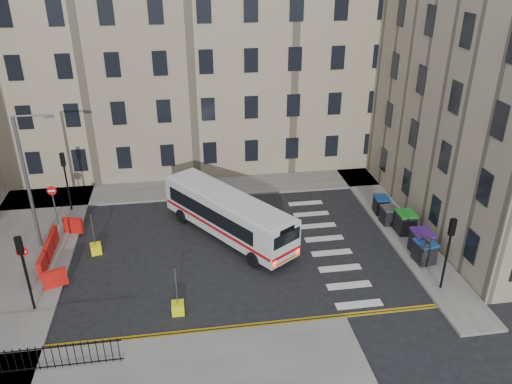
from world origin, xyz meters
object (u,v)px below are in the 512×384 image
object	(u,v)px
bus	(228,213)
pedestrian	(425,252)
wheelie_bin_b	(421,242)
streetlamp	(27,182)
bollard_chevron	(178,308)
wheelie_bin_d	(388,215)
wheelie_bin_a	(425,251)
wheelie_bin_c	(405,222)
bollard_yellow	(96,249)
wheelie_bin_e	(381,205)

from	to	relation	value
bus	pedestrian	bearing A→B (deg)	-60.88
bus	wheelie_bin_b	bearing A→B (deg)	-53.75
streetlamp	bollard_chevron	distance (m)	11.53
streetlamp	wheelie_bin_d	bearing A→B (deg)	-1.54
wheelie_bin_a	bollard_chevron	distance (m)	13.98
bus	wheelie_bin_d	xyz separation A→B (m)	(10.32, -0.25, -0.85)
wheelie_bin_b	bollard_chevron	bearing A→B (deg)	-166.34
wheelie_bin_d	pedestrian	bearing A→B (deg)	-92.33
wheelie_bin_b	bollard_chevron	xyz separation A→B (m)	(-14.01, -3.06, -0.57)
wheelie_bin_c	bollard_yellow	xyz separation A→B (m)	(-18.74, 0.69, -0.54)
bollard_chevron	pedestrian	bearing A→B (deg)	7.11
wheelie_bin_a	wheelie_bin_e	distance (m)	5.89
wheelie_bin_b	bollard_yellow	world-z (taller)	wheelie_bin_b
wheelie_bin_b	wheelie_bin_c	size ratio (longest dim) A/B	1.04
wheelie_bin_d	pedestrian	size ratio (longest dim) A/B	0.59
pedestrian	wheelie_bin_c	bearing A→B (deg)	-123.62
bus	wheelie_bin_a	xyz separation A→B (m)	(10.61, -4.73, -0.78)
wheelie_bin_a	wheelie_bin_d	world-z (taller)	wheelie_bin_a
wheelie_bin_e	pedestrian	size ratio (longest dim) A/B	0.60
wheelie_bin_b	wheelie_bin_c	bearing A→B (deg)	89.62
bus	bollard_yellow	distance (m)	7.99
pedestrian	bollard_chevron	distance (m)	13.68
wheelie_bin_b	wheelie_bin_d	world-z (taller)	wheelie_bin_b
wheelie_bin_b	wheelie_bin_e	size ratio (longest dim) A/B	1.22
wheelie_bin_d	pedestrian	xyz separation A→B (m)	(0.04, -4.99, 0.39)
wheelie_bin_c	wheelie_bin_e	size ratio (longest dim) A/B	1.18
wheelie_bin_c	pedestrian	xyz separation A→B (m)	(-0.53, -3.76, 0.27)
wheelie_bin_b	wheelie_bin_e	world-z (taller)	wheelie_bin_b
wheelie_bin_c	pedestrian	bearing A→B (deg)	-97.23
wheelie_bin_d	bollard_yellow	size ratio (longest dim) A/B	1.89
wheelie_bin_d	bollard_yellow	distance (m)	18.19
bus	wheelie_bin_e	distance (m)	10.48
streetlamp	wheelie_bin_d	distance (m)	21.82
streetlamp	wheelie_bin_c	bearing A→B (deg)	-4.67
wheelie_bin_b	bollard_yellow	distance (m)	18.93
wheelie_bin_d	wheelie_bin_c	bearing A→B (deg)	-67.98
wheelie_bin_a	wheelie_bin_b	world-z (taller)	wheelie_bin_b
wheelie_bin_b	bollard_chevron	world-z (taller)	wheelie_bin_b
streetlamp	bollard_chevron	world-z (taller)	streetlamp
wheelie_bin_c	bus	bearing A→B (deg)	173.02
wheelie_bin_a	wheelie_bin_e	world-z (taller)	wheelie_bin_a
bus	wheelie_bin_c	xyz separation A→B (m)	(10.89, -1.48, -0.73)
wheelie_bin_e	bollard_yellow	bearing A→B (deg)	-169.31
wheelie_bin_b	bus	bearing A→B (deg)	161.69
wheelie_bin_c	wheelie_bin_b	bearing A→B (deg)	-90.99
wheelie_bin_b	wheelie_bin_d	size ratio (longest dim) A/B	1.25
wheelie_bin_b	bollard_yellow	bearing A→B (deg)	171.99
wheelie_bin_a	pedestrian	bearing A→B (deg)	-123.43
pedestrian	bollard_chevron	xyz separation A→B (m)	(-13.55, -1.69, -0.81)
wheelie_bin_e	bollard_yellow	world-z (taller)	wheelie_bin_e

